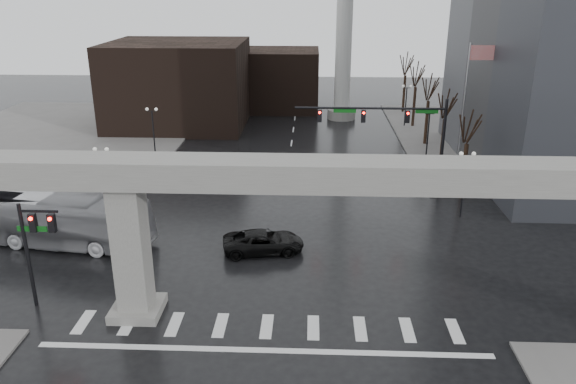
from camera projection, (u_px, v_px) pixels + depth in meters
name	position (u px, v px, depth m)	size (l,w,h in m)	color
ground	(268.00, 316.00, 29.83)	(160.00, 160.00, 0.00)	black
sidewalk_ne	(525.00, 140.00, 62.43)	(28.00, 36.00, 0.15)	slate
sidewalk_nw	(67.00, 135.00, 64.49)	(28.00, 36.00, 0.15)	slate
elevated_guideway	(292.00, 195.00, 27.35)	(48.00, 2.60, 8.70)	gray
building_far_left	(179.00, 84.00, 67.89)	(16.00, 14.00, 10.00)	black
building_far_mid	(282.00, 80.00, 77.12)	(10.00, 10.00, 8.00)	black
smokestack	(345.00, 11.00, 67.90)	(3.60, 3.60, 30.00)	beige
signal_mast_arm	(397.00, 125.00, 45.00)	(12.12, 0.43, 8.00)	black
signal_left_pole	(35.00, 238.00, 29.35)	(2.30, 0.30, 6.00)	black
flagpole_assembly	(468.00, 97.00, 47.14)	(2.06, 0.12, 12.00)	silver
lamp_right_0	(465.00, 173.00, 41.16)	(1.22, 0.32, 5.11)	black
lamp_right_1	(429.00, 127.00, 54.25)	(1.22, 0.32, 5.11)	black
lamp_right_2	(406.00, 98.00, 67.34)	(1.22, 0.32, 5.11)	black
lamp_left_0	(103.00, 168.00, 42.23)	(1.22, 0.32, 5.11)	black
lamp_left_1	(153.00, 124.00, 55.32)	(1.22, 0.32, 5.11)	black
lamp_left_2	(184.00, 97.00, 68.41)	(1.22, 0.32, 5.11)	black
tree_right_0	(465.00, 165.00, 45.11)	(1.09, 1.58, 7.50)	black
tree_right_1	(443.00, 139.00, 52.57)	(1.09, 1.61, 7.67)	black
tree_right_2	(427.00, 118.00, 60.03)	(1.10, 1.63, 7.85)	black
tree_right_3	(415.00, 103.00, 67.49)	(1.11, 1.66, 8.02)	black
tree_right_4	(404.00, 90.00, 74.95)	(1.12, 1.69, 8.19)	black
pickup_truck	(263.00, 242.00, 36.59)	(2.43, 5.27, 1.46)	black
city_bus	(58.00, 220.00, 37.34)	(2.97, 12.69, 3.54)	#A4A4A8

